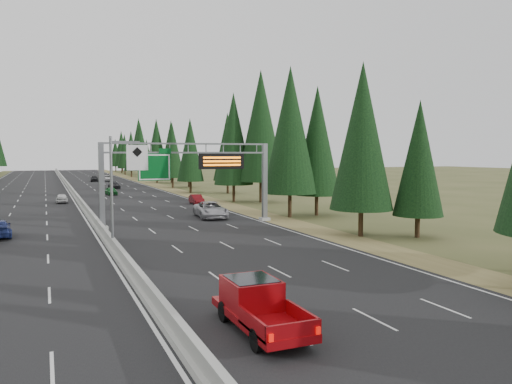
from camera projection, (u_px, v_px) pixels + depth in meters
road at (72, 193)px, 85.74m from camera, size 32.00×260.00×0.08m
shoulder_right at (174, 190)px, 92.68m from camera, size 3.60×260.00×0.06m
median_barrier at (72, 191)px, 85.71m from camera, size 0.70×260.00×0.85m
sign_gantry at (195, 170)px, 47.40m from camera, size 16.75×0.98×7.80m
hov_sign_pole at (120, 184)px, 35.10m from camera, size 2.80×0.50×8.00m
tree_row_right at (223, 141)px, 79.46m from camera, size 12.18×235.18×18.76m
silver_minivan at (211, 210)px, 52.83m from camera, size 3.32×6.32×1.70m
red_pickup at (256, 302)px, 19.38m from camera, size 2.05×5.73×1.87m
car_ahead_green at (111, 191)px, 82.19m from camera, size 1.87×3.96×1.31m
car_ahead_dkred at (196, 199)px, 67.34m from camera, size 1.52×3.92×1.27m
car_ahead_dkgrey at (114, 185)px, 96.96m from camera, size 2.05×4.59×1.31m
car_ahead_white at (107, 178)px, 123.75m from camera, size 2.69×5.32×1.44m
car_ahead_far at (94, 179)px, 121.25m from camera, size 2.10×4.51×1.49m
car_onc_white at (62, 198)px, 68.86m from camera, size 1.60×3.81×1.29m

